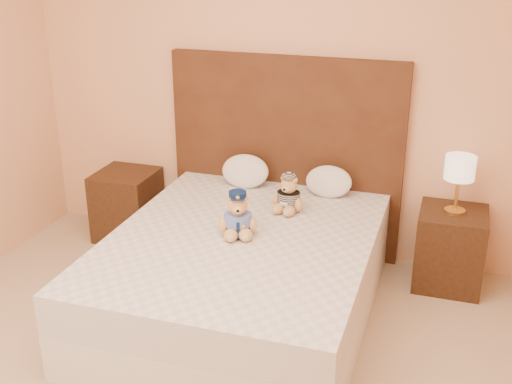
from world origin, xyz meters
TOP-DOWN VIEW (x-y plane):
  - room_walls at (0.00, 0.46)m, footprint 4.04×4.52m
  - bed at (0.00, 1.20)m, footprint 1.60×2.00m
  - headboard at (0.00, 2.21)m, footprint 1.75×0.08m
  - nightstand_left at (-1.25, 2.00)m, footprint 0.45×0.45m
  - nightstand_right at (1.25, 2.00)m, footprint 0.45×0.45m
  - lamp at (1.25, 2.00)m, footprint 0.20×0.20m
  - teddy_police at (-0.02, 1.21)m, footprint 0.32×0.31m
  - teddy_prisoner at (0.18, 1.67)m, footprint 0.27×0.26m
  - pillow_left at (-0.26, 2.03)m, footprint 0.36×0.23m
  - pillow_right at (0.37, 2.03)m, footprint 0.33×0.21m

SIDE VIEW (x-z plane):
  - nightstand_left at x=-1.25m, z-range 0.00..0.55m
  - nightstand_right at x=1.25m, z-range 0.00..0.55m
  - bed at x=0.00m, z-range 0.00..0.55m
  - pillow_right at x=0.37m, z-range 0.55..0.78m
  - pillow_left at x=-0.26m, z-range 0.55..0.80m
  - teddy_prisoner at x=0.18m, z-range 0.55..0.81m
  - teddy_police at x=-0.02m, z-range 0.55..0.84m
  - headboard at x=0.00m, z-range 0.00..1.50m
  - lamp at x=1.25m, z-range 0.65..1.05m
  - room_walls at x=0.00m, z-range 0.45..3.17m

